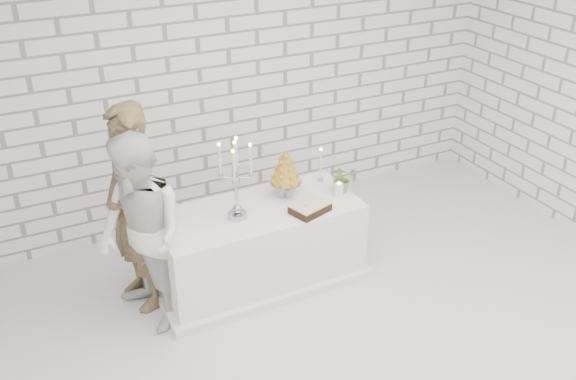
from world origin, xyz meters
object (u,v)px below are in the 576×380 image
object	(u,v)px
bride	(141,235)
croquembouche	(286,173)
cake_table	(259,245)
candelabra	(236,180)
groom	(133,209)

from	to	relation	value
bride	croquembouche	size ratio (longest dim) A/B	3.68
cake_table	croquembouche	xyz separation A→B (m)	(0.32, 0.11, 0.60)
cake_table	bride	bearing A→B (deg)	-174.03
cake_table	croquembouche	distance (m)	0.69
bride	croquembouche	world-z (taller)	bride
bride	croquembouche	xyz separation A→B (m)	(1.39, 0.22, 0.14)
candelabra	croquembouche	bearing A→B (deg)	16.17
groom	cake_table	bearing A→B (deg)	65.48
groom	croquembouche	distance (m)	1.37
bride	candelabra	bearing A→B (deg)	81.47
groom	croquembouche	xyz separation A→B (m)	(1.37, -0.08, 0.06)
candelabra	croquembouche	xyz separation A→B (m)	(0.54, 0.16, -0.13)
cake_table	groom	world-z (taller)	groom
candelabra	croquembouche	size ratio (longest dim) A/B	1.56
croquembouche	bride	bearing A→B (deg)	-170.91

